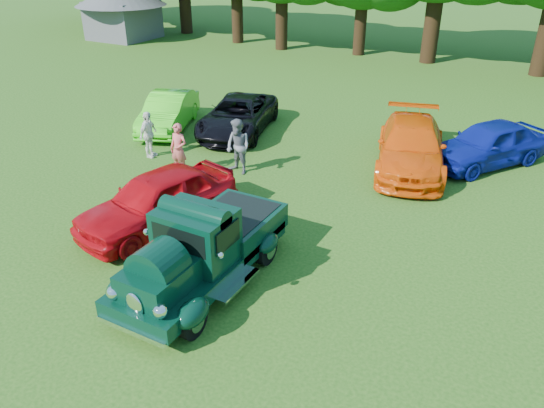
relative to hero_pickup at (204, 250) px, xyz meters
The scene contains 11 objects.
ground 1.26m from the hero_pickup, 120.38° to the left, with size 120.00×120.00×0.00m, color #1D4B11.
hero_pickup is the anchor object (origin of this frame).
red_convertible 2.96m from the hero_pickup, 149.83° to the left, with size 1.84×4.57×1.56m, color #B4070E.
back_car_lime 10.71m from the hero_pickup, 132.85° to the left, with size 1.48×4.26×1.40m, color #41DB1D.
back_car_black 9.97m from the hero_pickup, 117.70° to the left, with size 2.27×4.92×1.37m, color black.
back_car_orange 8.91m from the hero_pickup, 75.26° to the left, with size 2.15×5.29×1.53m, color #EB5108.
back_car_blue 11.08m from the hero_pickup, 66.22° to the left, with size 1.77×4.39×1.50m, color navy.
spectator_pink 6.19m from the hero_pickup, 132.76° to the left, with size 0.62×0.41×1.70m, color #D55957.
spectator_grey 6.06m from the hero_pickup, 114.72° to the left, with size 0.88×0.69×1.82m, color slate.
spectator_white 7.92m from the hero_pickup, 139.26° to the left, with size 0.96×0.40×1.64m, color silver.
gazebo 31.36m from the hero_pickup, 135.86° to the left, with size 6.40×6.40×3.90m.
Camera 1 is at (6.62, -8.83, 7.21)m, focal length 35.00 mm.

